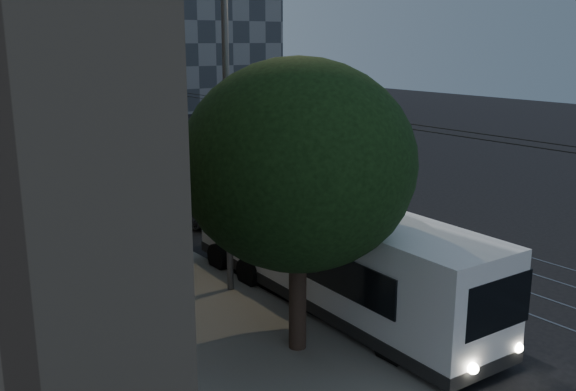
# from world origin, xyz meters

# --- Properties ---
(ground) EXTENTS (120.00, 120.00, 0.00)m
(ground) POSITION_xyz_m (0.00, 0.00, 0.00)
(ground) COLOR black
(ground) RESTS_ON ground
(sidewalk) EXTENTS (5.00, 90.00, 0.15)m
(sidewalk) POSITION_xyz_m (-7.50, 20.00, 0.07)
(sidewalk) COLOR gray
(sidewalk) RESTS_ON ground
(tram_rails) EXTENTS (4.52, 90.00, 0.02)m
(tram_rails) POSITION_xyz_m (2.50, 20.00, 0.01)
(tram_rails) COLOR gray
(tram_rails) RESTS_ON ground
(overhead_wires) EXTENTS (2.23, 90.00, 6.00)m
(overhead_wires) POSITION_xyz_m (-4.97, 20.00, 3.47)
(overhead_wires) COLOR black
(overhead_wires) RESTS_ON ground
(building_distant_right) EXTENTS (22.00, 18.00, 24.00)m
(building_distant_right) POSITION_xyz_m (18.00, 55.00, 12.00)
(building_distant_right) COLOR #353C44
(building_distant_right) RESTS_ON ground
(trolleybus) EXTENTS (3.01, 12.13, 5.63)m
(trolleybus) POSITION_xyz_m (-3.90, -0.98, 1.66)
(trolleybus) COLOR white
(trolleybus) RESTS_ON ground
(pickup_silver) EXTENTS (3.44, 5.58, 1.44)m
(pickup_silver) POSITION_xyz_m (-2.70, 9.69, 0.72)
(pickup_silver) COLOR #B3B6BC
(pickup_silver) RESTS_ON ground
(car_white_a) EXTENTS (2.73, 4.92, 1.58)m
(car_white_a) POSITION_xyz_m (-3.88, 19.00, 0.79)
(car_white_a) COLOR silver
(car_white_a) RESTS_ON ground
(car_white_b) EXTENTS (3.82, 5.83, 1.57)m
(car_white_b) POSITION_xyz_m (-4.30, 23.68, 0.78)
(car_white_b) COLOR silver
(car_white_b) RESTS_ON ground
(car_white_c) EXTENTS (2.29, 4.35, 1.36)m
(car_white_c) POSITION_xyz_m (-2.92, 28.39, 0.68)
(car_white_c) COLOR #B4B5B9
(car_white_c) RESTS_ON ground
(car_white_d) EXTENTS (3.36, 4.87, 1.54)m
(car_white_d) POSITION_xyz_m (-4.30, 34.05, 0.77)
(car_white_d) COLOR silver
(car_white_d) RESTS_ON ground
(tree_0) EXTENTS (5.61, 5.61, 7.38)m
(tree_0) POSITION_xyz_m (-6.50, -3.00, 4.85)
(tree_0) COLOR #31241B
(tree_0) RESTS_ON ground
(tree_1) EXTENTS (4.18, 4.18, 5.67)m
(tree_1) POSITION_xyz_m (-6.92, 5.43, 3.77)
(tree_1) COLOR #31241B
(tree_1) RESTS_ON ground
(tree_2) EXTENTS (5.27, 5.27, 6.61)m
(tree_2) POSITION_xyz_m (-6.94, 11.05, 4.23)
(tree_2) COLOR #31241B
(tree_2) RESTS_ON ground
(tree_3) EXTENTS (4.62, 4.62, 6.11)m
(tree_3) POSITION_xyz_m (-6.50, 22.00, 4.02)
(tree_3) COLOR #31241B
(tree_3) RESTS_ON ground
(streetlamp_near) EXTENTS (2.70, 0.44, 11.33)m
(streetlamp_near) POSITION_xyz_m (-5.37, 1.34, 6.75)
(streetlamp_near) COLOR slate
(streetlamp_near) RESTS_ON ground
(streetlamp_far) EXTENTS (2.36, 0.44, 9.74)m
(streetlamp_far) POSITION_xyz_m (-5.14, 22.26, 5.88)
(streetlamp_far) COLOR slate
(streetlamp_far) RESTS_ON ground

